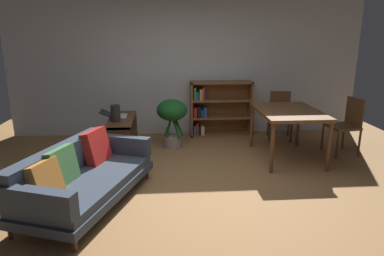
{
  "coord_description": "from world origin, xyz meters",
  "views": [
    {
      "loc": [
        -0.41,
        -4.07,
        1.97
      ],
      "look_at": [
        -0.06,
        0.5,
        0.7
      ],
      "focal_mm": 32.3,
      "sensor_mm": 36.0,
      "label": 1
    }
  ],
  "objects_px": {
    "media_console": "(122,136)",
    "dining_chair_near": "(280,112)",
    "potted_floor_plant": "(172,116)",
    "open_laptop": "(115,115)",
    "dining_table": "(288,115)",
    "fabric_couch": "(81,175)",
    "desk_speaker": "(116,113)",
    "dining_chair_far": "(347,123)",
    "bookshelf": "(217,109)"
  },
  "relations": [
    {
      "from": "dining_table",
      "to": "fabric_couch",
      "type": "bearing_deg",
      "value": -155.51
    },
    {
      "from": "dining_chair_near",
      "to": "dining_chair_far",
      "type": "xyz_separation_m",
      "value": [
        0.83,
        -0.93,
        0.01
      ]
    },
    {
      "from": "fabric_couch",
      "to": "bookshelf",
      "type": "height_order",
      "value": "bookshelf"
    },
    {
      "from": "open_laptop",
      "to": "dining_table",
      "type": "height_order",
      "value": "dining_table"
    },
    {
      "from": "fabric_couch",
      "to": "media_console",
      "type": "relative_size",
      "value": 1.82
    },
    {
      "from": "fabric_couch",
      "to": "potted_floor_plant",
      "type": "relative_size",
      "value": 2.39
    },
    {
      "from": "dining_chair_far",
      "to": "bookshelf",
      "type": "bearing_deg",
      "value": 147.67
    },
    {
      "from": "media_console",
      "to": "open_laptop",
      "type": "xyz_separation_m",
      "value": [
        -0.12,
        0.13,
        0.33
      ]
    },
    {
      "from": "potted_floor_plant",
      "to": "dining_chair_near",
      "type": "xyz_separation_m",
      "value": [
        2.06,
        0.41,
        -0.06
      ]
    },
    {
      "from": "dining_table",
      "to": "dining_chair_near",
      "type": "xyz_separation_m",
      "value": [
        0.24,
        1.08,
        -0.2
      ]
    },
    {
      "from": "dining_table",
      "to": "dining_chair_far",
      "type": "bearing_deg",
      "value": 8.32
    },
    {
      "from": "desk_speaker",
      "to": "dining_chair_far",
      "type": "bearing_deg",
      "value": -1.17
    },
    {
      "from": "potted_floor_plant",
      "to": "dining_chair_near",
      "type": "height_order",
      "value": "dining_chair_near"
    },
    {
      "from": "media_console",
      "to": "bookshelf",
      "type": "relative_size",
      "value": 0.95
    },
    {
      "from": "dining_chair_near",
      "to": "bookshelf",
      "type": "bearing_deg",
      "value": 164.1
    },
    {
      "from": "desk_speaker",
      "to": "potted_floor_plant",
      "type": "relative_size",
      "value": 0.31
    },
    {
      "from": "potted_floor_plant",
      "to": "dining_chair_far",
      "type": "relative_size",
      "value": 0.92
    },
    {
      "from": "dining_table",
      "to": "dining_chair_near",
      "type": "relative_size",
      "value": 1.47
    },
    {
      "from": "dining_chair_near",
      "to": "bookshelf",
      "type": "xyz_separation_m",
      "value": [
        -1.17,
        0.33,
        0.01
      ]
    },
    {
      "from": "fabric_couch",
      "to": "dining_table",
      "type": "distance_m",
      "value": 3.24
    },
    {
      "from": "dining_chair_far",
      "to": "dining_table",
      "type": "bearing_deg",
      "value": -171.68
    },
    {
      "from": "fabric_couch",
      "to": "desk_speaker",
      "type": "height_order",
      "value": "desk_speaker"
    },
    {
      "from": "fabric_couch",
      "to": "potted_floor_plant",
      "type": "xyz_separation_m",
      "value": [
        1.11,
        2.01,
        0.22
      ]
    },
    {
      "from": "media_console",
      "to": "desk_speaker",
      "type": "bearing_deg",
      "value": -107.58
    },
    {
      "from": "potted_floor_plant",
      "to": "bookshelf",
      "type": "height_order",
      "value": "bookshelf"
    },
    {
      "from": "fabric_couch",
      "to": "open_laptop",
      "type": "bearing_deg",
      "value": 85.52
    },
    {
      "from": "dining_table",
      "to": "dining_chair_near",
      "type": "bearing_deg",
      "value": 77.71
    },
    {
      "from": "fabric_couch",
      "to": "desk_speaker",
      "type": "xyz_separation_m",
      "value": [
        0.21,
        1.57,
        0.38
      ]
    },
    {
      "from": "open_laptop",
      "to": "potted_floor_plant",
      "type": "bearing_deg",
      "value": 7.13
    },
    {
      "from": "desk_speaker",
      "to": "media_console",
      "type": "bearing_deg",
      "value": 72.42
    },
    {
      "from": "bookshelf",
      "to": "open_laptop",
      "type": "bearing_deg",
      "value": -154.98
    },
    {
      "from": "media_console",
      "to": "dining_chair_near",
      "type": "xyz_separation_m",
      "value": [
        2.9,
        0.66,
        0.22
      ]
    },
    {
      "from": "desk_speaker",
      "to": "dining_table",
      "type": "height_order",
      "value": "desk_speaker"
    },
    {
      "from": "fabric_couch",
      "to": "open_laptop",
      "type": "distance_m",
      "value": 1.91
    },
    {
      "from": "bookshelf",
      "to": "desk_speaker",
      "type": "bearing_deg",
      "value": -146.53
    },
    {
      "from": "potted_floor_plant",
      "to": "dining_chair_near",
      "type": "relative_size",
      "value": 0.97
    },
    {
      "from": "fabric_couch",
      "to": "desk_speaker",
      "type": "relative_size",
      "value": 7.84
    },
    {
      "from": "potted_floor_plant",
      "to": "bookshelf",
      "type": "relative_size",
      "value": 0.72
    },
    {
      "from": "media_console",
      "to": "dining_chair_far",
      "type": "height_order",
      "value": "dining_chair_far"
    },
    {
      "from": "dining_chair_far",
      "to": "bookshelf",
      "type": "height_order",
      "value": "bookshelf"
    },
    {
      "from": "desk_speaker",
      "to": "bookshelf",
      "type": "height_order",
      "value": "bookshelf"
    },
    {
      "from": "open_laptop",
      "to": "dining_chair_near",
      "type": "bearing_deg",
      "value": 9.97
    },
    {
      "from": "media_console",
      "to": "desk_speaker",
      "type": "relative_size",
      "value": 4.31
    },
    {
      "from": "dining_chair_far",
      "to": "potted_floor_plant",
      "type": "bearing_deg",
      "value": 169.8
    },
    {
      "from": "desk_speaker",
      "to": "dining_chair_near",
      "type": "xyz_separation_m",
      "value": [
        2.96,
        0.85,
        -0.22
      ]
    },
    {
      "from": "fabric_couch",
      "to": "dining_chair_far",
      "type": "xyz_separation_m",
      "value": [
        3.99,
        1.49,
        0.17
      ]
    },
    {
      "from": "media_console",
      "to": "dining_chair_near",
      "type": "distance_m",
      "value": 2.98
    },
    {
      "from": "media_console",
      "to": "potted_floor_plant",
      "type": "height_order",
      "value": "potted_floor_plant"
    },
    {
      "from": "fabric_couch",
      "to": "dining_chair_near",
      "type": "height_order",
      "value": "dining_chair_near"
    },
    {
      "from": "desk_speaker",
      "to": "potted_floor_plant",
      "type": "xyz_separation_m",
      "value": [
        0.9,
        0.44,
        -0.16
      ]
    }
  ]
}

